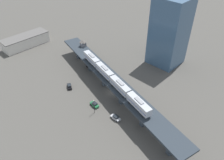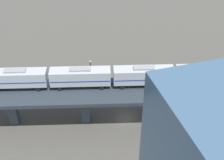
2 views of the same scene
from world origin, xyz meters
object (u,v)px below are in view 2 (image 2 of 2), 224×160
Objects in this scene: street_lamp at (91,71)px; street_car_green at (105,85)px; subway_train at (112,76)px; street_car_black at (173,74)px; street_car_silver at (57,96)px.

street_car_green is at bearing 47.49° from street_lamp.
subway_train is 14.00m from street_lamp.
street_car_green is (-0.19, -18.01, 0.00)m from street_car_black.
street_lamp is at bearing -97.76° from street_car_black.
subway_train is at bearing 7.84° from street_lamp.
street_car_silver and street_car_green have the same top height.
subway_train reaches higher than street_car_silver.
street_car_black is 21.34m from street_lamp.
street_car_black is 1.07× the size of street_car_silver.
street_car_green is (-0.78, 11.77, 0.00)m from street_car_silver.
street_car_silver is at bearing -86.22° from street_car_green.
street_car_green is at bearing -90.60° from street_car_black.
street_car_silver is (-8.85, -10.55, -9.65)m from subway_train.
street_lamp is at bearing -132.51° from street_car_green.
subway_train is at bearing 50.02° from street_car_silver.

